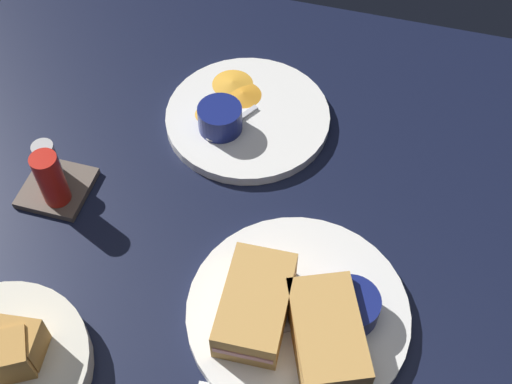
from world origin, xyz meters
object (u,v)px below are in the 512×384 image
spoon_by_dark_ramekin (306,323)px  plate_chips_companion (248,117)px  ramekin_dark_sauce (351,306)px  ramekin_light_gravy (220,118)px  plate_sandwich_main (298,313)px  bread_basket_rear (0,366)px  spoon_by_gravy_ramekin (222,130)px  sandwich_half_far (327,334)px  sandwich_half_near (256,304)px  condiment_caddy (52,178)px

spoon_by_dark_ramekin → plate_chips_companion: (31.11, 16.12, -1.16)cm
ramekin_dark_sauce → ramekin_light_gravy: 34.27cm
plate_sandwich_main → bread_basket_rear: bread_basket_rear is taller
plate_chips_companion → spoon_by_gravy_ramekin: bearing=149.2°
sandwich_half_far → ramekin_light_gravy: sandwich_half_far is taller
sandwich_half_near → bread_basket_rear: bearing=118.8°
sandwich_half_near → ramekin_light_gravy: bearing=25.3°
plate_sandwich_main → ramekin_dark_sauce: (1.25, -6.01, 2.64)cm
sandwich_half_far → ramekin_dark_sauce: bearing=-23.8°
plate_sandwich_main → condiment_caddy: bearing=75.7°
plate_sandwich_main → sandwich_half_far: 6.09cm
condiment_caddy → sandwich_half_far: bearing=-107.2°
sandwich_half_near → ramekin_light_gravy: 30.56cm
condiment_caddy → bread_basket_rear: bearing=-167.6°
ramekin_light_gravy → condiment_caddy: (-16.44, 18.76, -0.34)cm
ramekin_light_gravy → plate_sandwich_main: bearing=-145.2°
ramekin_dark_sauce → bread_basket_rear: bearing=115.2°
spoon_by_gravy_ramekin → bread_basket_rear: 43.47cm
plate_chips_companion → bread_basket_rear: bearing=160.5°
plate_sandwich_main → spoon_by_dark_ramekin: (-1.62, -1.29, 1.16)cm
sandwich_half_far → spoon_by_gravy_ramekin: (28.34, 21.48, -2.04)cm
ramekin_light_gravy → bread_basket_rear: 44.04cm
sandwich_half_near → condiment_caddy: (11.18, 31.84, -0.59)cm
plate_sandwich_main → condiment_caddy: 37.94cm
ramekin_light_gravy → condiment_caddy: size_ratio=0.68×
plate_sandwich_main → plate_chips_companion: same height
spoon_by_dark_ramekin → ramekin_light_gravy: 33.51cm
ramekin_dark_sauce → spoon_by_gravy_ramekin: bearing=44.6°
plate_sandwich_main → spoon_by_gravy_ramekin: bearing=34.9°
spoon_by_gravy_ramekin → ramekin_light_gravy: bearing=32.5°
sandwich_half_far → sandwich_half_near: bearing=80.8°
spoon_by_dark_ramekin → sandwich_half_near: bearing=92.1°
sandwich_half_far → ramekin_dark_sauce: (4.53, -1.99, -0.56)cm
sandwich_half_far → spoon_by_dark_ramekin: 3.78cm
sandwich_half_near → ramekin_dark_sauce: size_ratio=1.96×
ramekin_dark_sauce → bread_basket_rear: 41.00cm
spoon_by_gravy_ramekin → condiment_caddy: bearing=129.3°
sandwich_half_near → condiment_caddy: condiment_caddy is taller
ramekin_light_gravy → spoon_by_gravy_ramekin: bearing=-147.5°
spoon_by_dark_ramekin → spoon_by_gravy_ramekin: size_ratio=1.00×
ramekin_dark_sauce → spoon_by_gravy_ramekin: ramekin_dark_sauce is taller
sandwich_half_far → condiment_caddy: bearing=72.8°
plate_chips_companion → spoon_by_dark_ramekin: bearing=-152.6°
plate_chips_companion → condiment_caddy: 29.85cm
plate_sandwich_main → condiment_caddy: (9.34, 36.69, 2.61)cm
plate_chips_companion → plate_sandwich_main: bearing=-153.3°
bread_basket_rear → spoon_by_gravy_ramekin: bearing=-18.2°
sandwich_half_far → plate_chips_companion: bearing=29.9°
ramekin_dark_sauce → spoon_by_dark_ramekin: 5.71cm
sandwich_half_near → bread_basket_rear: bread_basket_rear is taller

